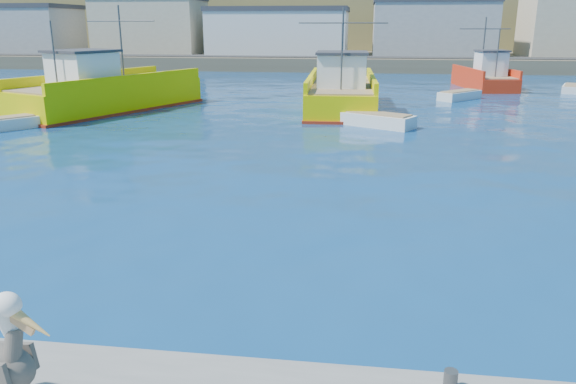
% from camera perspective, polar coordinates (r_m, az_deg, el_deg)
% --- Properties ---
extents(ground, '(260.00, 260.00, 0.00)m').
position_cam_1_polar(ground, '(12.04, -0.91, -10.70)').
color(ground, '#072553').
rests_on(ground, ground).
extents(dock_bollards, '(36.20, 0.20, 0.30)m').
position_cam_1_polar(dock_bollards, '(8.74, -0.33, -17.33)').
color(dock_bollards, '#4C4C4C').
rests_on(dock_bollards, dock).
extents(far_shore, '(200.00, 81.00, 24.00)m').
position_cam_1_polar(far_shore, '(119.83, 7.28, 18.22)').
color(far_shore, brown).
rests_on(far_shore, ground).
extents(trawler_yellow_a, '(9.49, 14.29, 6.81)m').
position_cam_1_polar(trawler_yellow_a, '(39.50, -17.95, 9.54)').
color(trawler_yellow_a, '#D8CD00').
rests_on(trawler_yellow_a, ground).
extents(trawler_yellow_b, '(5.99, 12.78, 6.69)m').
position_cam_1_polar(trawler_yellow_b, '(38.30, 5.42, 9.99)').
color(trawler_yellow_b, '#D8CD00').
rests_on(trawler_yellow_b, ground).
extents(boat_orange, '(4.65, 9.07, 6.13)m').
position_cam_1_polar(boat_orange, '(53.88, 19.41, 10.99)').
color(boat_orange, red).
rests_on(boat_orange, ground).
extents(skiff_left, '(3.41, 3.94, 0.85)m').
position_cam_1_polar(skiff_left, '(34.37, -27.21, 6.04)').
color(skiff_left, silver).
rests_on(skiff_left, ground).
extents(skiff_mid, '(4.49, 3.48, 0.94)m').
position_cam_1_polar(skiff_mid, '(32.24, 8.93, 7.14)').
color(skiff_mid, silver).
rests_on(skiff_mid, ground).
extents(skiff_far, '(2.47, 3.81, 0.78)m').
position_cam_1_polar(skiff_far, '(53.94, 26.81, 9.31)').
color(skiff_far, silver).
rests_on(skiff_far, ground).
extents(skiff_extra, '(3.64, 3.79, 0.85)m').
position_cam_1_polar(skiff_extra, '(45.33, 17.02, 9.30)').
color(skiff_extra, silver).
rests_on(skiff_extra, ground).
extents(pelican, '(1.42, 0.70, 1.75)m').
position_cam_1_polar(pelican, '(8.70, -26.82, -14.87)').
color(pelican, '#595451').
rests_on(pelican, dock).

